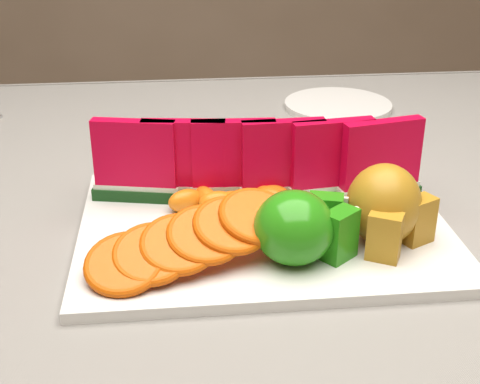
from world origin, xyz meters
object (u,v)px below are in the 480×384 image
at_px(platter, 264,227).
at_px(pear_cluster, 386,207).
at_px(apple_cluster, 301,228).
at_px(side_plate, 338,105).

distance_m(platter, pear_cluster, 0.14).
bearing_deg(pear_cluster, platter, 156.96).
relative_size(apple_cluster, pear_cluster, 1.14).
xyz_separation_m(apple_cluster, pear_cluster, (0.09, 0.02, 0.01)).
bearing_deg(platter, pear_cluster, -23.04).
bearing_deg(pear_cluster, side_plate, 82.11).
bearing_deg(pear_cluster, apple_cluster, -165.46).
bearing_deg(apple_cluster, platter, 109.30).
height_order(platter, pear_cluster, pear_cluster).
xyz_separation_m(platter, pear_cluster, (0.12, -0.05, 0.04)).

